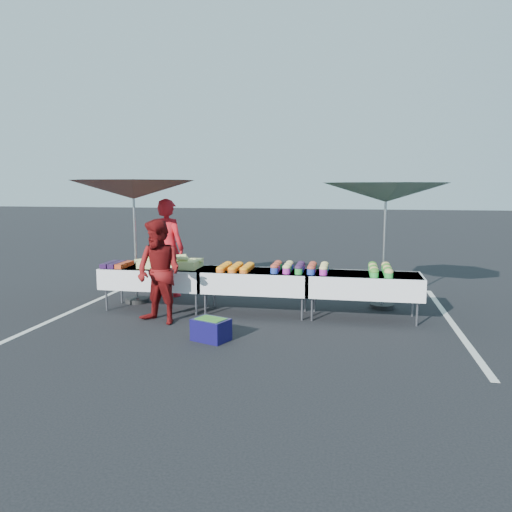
% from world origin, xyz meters
% --- Properties ---
extents(ground, '(80.00, 80.00, 0.00)m').
position_xyz_m(ground, '(0.00, 0.00, 0.00)').
color(ground, black).
extents(stripe_left, '(0.10, 5.00, 0.00)m').
position_xyz_m(stripe_left, '(-3.20, 0.00, 0.00)').
color(stripe_left, silver).
rests_on(stripe_left, ground).
extents(stripe_right, '(0.10, 5.00, 0.00)m').
position_xyz_m(stripe_right, '(3.20, 0.00, 0.00)').
color(stripe_right, silver).
rests_on(stripe_right, ground).
extents(table_left, '(1.86, 0.81, 0.75)m').
position_xyz_m(table_left, '(-1.80, 0.00, 0.58)').
color(table_left, white).
rests_on(table_left, ground).
extents(table_center, '(1.86, 0.81, 0.75)m').
position_xyz_m(table_center, '(0.00, 0.00, 0.58)').
color(table_center, white).
rests_on(table_center, ground).
extents(table_right, '(1.86, 0.81, 0.75)m').
position_xyz_m(table_right, '(1.80, 0.00, 0.58)').
color(table_right, white).
rests_on(table_right, ground).
extents(berry_punnets, '(0.40, 0.54, 0.08)m').
position_xyz_m(berry_punnets, '(-2.51, -0.06, 0.79)').
color(berry_punnets, black).
rests_on(berry_punnets, table_left).
extents(corn_pile, '(1.16, 0.57, 0.26)m').
position_xyz_m(corn_pile, '(-1.56, 0.04, 0.84)').
color(corn_pile, '#B1C665').
rests_on(corn_pile, table_left).
extents(plastic_bags, '(0.30, 0.25, 0.05)m').
position_xyz_m(plastic_bags, '(-1.50, -0.30, 0.78)').
color(plastic_bags, white).
rests_on(plastic_bags, table_left).
extents(carrot_bowls, '(0.55, 0.69, 0.11)m').
position_xyz_m(carrot_bowls, '(-0.35, -0.01, 0.80)').
color(carrot_bowls, '#CF5B17').
rests_on(carrot_bowls, table_center).
extents(potato_cups, '(0.94, 0.58, 0.16)m').
position_xyz_m(potato_cups, '(0.75, 0.00, 0.83)').
color(potato_cups, '#21399E').
rests_on(potato_cups, table_right).
extents(bean_baskets, '(0.36, 0.86, 0.15)m').
position_xyz_m(bean_baskets, '(2.06, 0.08, 0.82)').
color(bean_baskets, green).
rests_on(bean_baskets, table_right).
extents(vendor, '(0.80, 0.63, 1.93)m').
position_xyz_m(vendor, '(-1.99, 1.09, 0.97)').
color(vendor, red).
rests_on(vendor, ground).
extents(customer, '(0.98, 0.87, 1.66)m').
position_xyz_m(customer, '(-1.40, -0.87, 0.83)').
color(customer, maroon).
rests_on(customer, ground).
extents(umbrella_left, '(2.93, 2.93, 2.31)m').
position_xyz_m(umbrella_left, '(-2.36, 0.40, 2.09)').
color(umbrella_left, black).
rests_on(umbrella_left, ground).
extents(umbrella_right, '(2.46, 2.46, 2.26)m').
position_xyz_m(umbrella_right, '(2.15, 0.80, 2.05)').
color(umbrella_right, black).
rests_on(umbrella_right, ground).
extents(storage_bin, '(0.58, 0.51, 0.32)m').
position_xyz_m(storage_bin, '(-0.35, -1.60, 0.16)').
color(storage_bin, '#100D44').
rests_on(storage_bin, ground).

